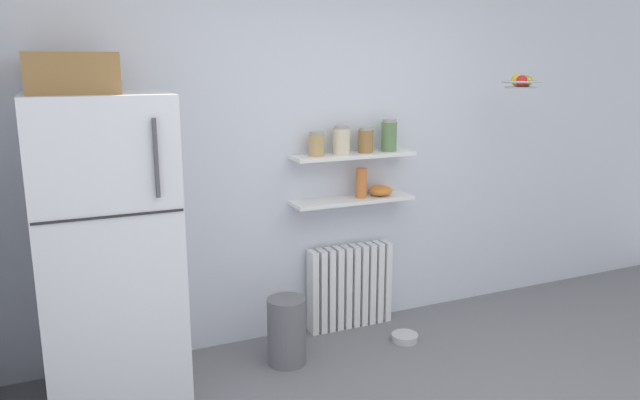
{
  "coord_description": "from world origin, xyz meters",
  "views": [
    {
      "loc": [
        -1.77,
        -1.77,
        1.89
      ],
      "look_at": [
        -0.25,
        1.6,
        1.05
      ],
      "focal_mm": 33.96,
      "sensor_mm": 36.0,
      "label": 1
    }
  ],
  "objects_px": {
    "refrigerator": "(106,243)",
    "pet_food_bowl": "(405,337)",
    "storage_jar_3": "(389,136)",
    "hanging_fruit_basket": "(522,82)",
    "storage_jar_0": "(316,144)",
    "storage_jar_2": "(366,140)",
    "radiator": "(350,286)",
    "storage_jar_1": "(341,140)",
    "trash_bin": "(287,331)",
    "shelf_bowl": "(380,190)",
    "vase": "(361,183)"
  },
  "relations": [
    {
      "from": "refrigerator",
      "to": "pet_food_bowl",
      "type": "relative_size",
      "value": 10.5
    },
    {
      "from": "storage_jar_3",
      "to": "hanging_fruit_basket",
      "type": "height_order",
      "value": "hanging_fruit_basket"
    },
    {
      "from": "refrigerator",
      "to": "pet_food_bowl",
      "type": "bearing_deg",
      "value": -3.58
    },
    {
      "from": "storage_jar_0",
      "to": "storage_jar_2",
      "type": "xyz_separation_m",
      "value": [
        0.37,
        -0.0,
        0.01
      ]
    },
    {
      "from": "radiator",
      "to": "storage_jar_3",
      "type": "relative_size",
      "value": 2.85
    },
    {
      "from": "radiator",
      "to": "storage_jar_3",
      "type": "distance_m",
      "value": 1.12
    },
    {
      "from": "storage_jar_1",
      "to": "trash_bin",
      "type": "bearing_deg",
      "value": -149.74
    },
    {
      "from": "shelf_bowl",
      "to": "storage_jar_0",
      "type": "bearing_deg",
      "value": 180.0
    },
    {
      "from": "radiator",
      "to": "storage_jar_2",
      "type": "bearing_deg",
      "value": -17.88
    },
    {
      "from": "storage_jar_2",
      "to": "hanging_fruit_basket",
      "type": "distance_m",
      "value": 1.17
    },
    {
      "from": "shelf_bowl",
      "to": "storage_jar_3",
      "type": "bearing_deg",
      "value": 0.0
    },
    {
      "from": "storage_jar_2",
      "to": "trash_bin",
      "type": "distance_m",
      "value": 1.39
    },
    {
      "from": "radiator",
      "to": "trash_bin",
      "type": "height_order",
      "value": "radiator"
    },
    {
      "from": "refrigerator",
      "to": "shelf_bowl",
      "type": "bearing_deg",
      "value": 7.22
    },
    {
      "from": "vase",
      "to": "storage_jar_0",
      "type": "bearing_deg",
      "value": 180.0
    },
    {
      "from": "pet_food_bowl",
      "to": "radiator",
      "type": "bearing_deg",
      "value": 121.15
    },
    {
      "from": "radiator",
      "to": "storage_jar_2",
      "type": "distance_m",
      "value": 1.07
    },
    {
      "from": "hanging_fruit_basket",
      "to": "radiator",
      "type": "bearing_deg",
      "value": 162.42
    },
    {
      "from": "storage_jar_1",
      "to": "trash_bin",
      "type": "height_order",
      "value": "storage_jar_1"
    },
    {
      "from": "storage_jar_3",
      "to": "storage_jar_2",
      "type": "bearing_deg",
      "value": 180.0
    },
    {
      "from": "radiator",
      "to": "storage_jar_0",
      "type": "relative_size",
      "value": 3.89
    },
    {
      "from": "storage_jar_1",
      "to": "trash_bin",
      "type": "distance_m",
      "value": 1.31
    },
    {
      "from": "refrigerator",
      "to": "storage_jar_0",
      "type": "xyz_separation_m",
      "value": [
        1.38,
        0.24,
        0.45
      ]
    },
    {
      "from": "storage_jar_2",
      "to": "vase",
      "type": "distance_m",
      "value": 0.3
    },
    {
      "from": "refrigerator",
      "to": "storage_jar_2",
      "type": "distance_m",
      "value": 1.83
    },
    {
      "from": "hanging_fruit_basket",
      "to": "storage_jar_1",
      "type": "bearing_deg",
      "value": 164.96
    },
    {
      "from": "radiator",
      "to": "vase",
      "type": "xyz_separation_m",
      "value": [
        0.06,
        -0.03,
        0.77
      ]
    },
    {
      "from": "pet_food_bowl",
      "to": "hanging_fruit_basket",
      "type": "height_order",
      "value": "hanging_fruit_basket"
    },
    {
      "from": "trash_bin",
      "to": "storage_jar_2",
      "type": "bearing_deg",
      "value": 23.4
    },
    {
      "from": "vase",
      "to": "refrigerator",
      "type": "bearing_deg",
      "value": -172.14
    },
    {
      "from": "storage_jar_3",
      "to": "hanging_fruit_basket",
      "type": "xyz_separation_m",
      "value": [
        0.86,
        -0.33,
        0.37
      ]
    },
    {
      "from": "hanging_fruit_basket",
      "to": "trash_bin",
      "type": "bearing_deg",
      "value": 179.36
    },
    {
      "from": "refrigerator",
      "to": "storage_jar_3",
      "type": "relative_size",
      "value": 8.71
    },
    {
      "from": "vase",
      "to": "pet_food_bowl",
      "type": "xyz_separation_m",
      "value": [
        0.17,
        -0.36,
        -1.05
      ]
    },
    {
      "from": "refrigerator",
      "to": "storage_jar_1",
      "type": "xyz_separation_m",
      "value": [
        1.57,
        0.24,
        0.46
      ]
    },
    {
      "from": "storage_jar_0",
      "to": "storage_jar_2",
      "type": "distance_m",
      "value": 0.37
    },
    {
      "from": "storage_jar_0",
      "to": "storage_jar_3",
      "type": "xyz_separation_m",
      "value": [
        0.56,
        -0.0,
        0.03
      ]
    },
    {
      "from": "storage_jar_2",
      "to": "shelf_bowl",
      "type": "bearing_deg",
      "value": 0.0
    },
    {
      "from": "trash_bin",
      "to": "pet_food_bowl",
      "type": "bearing_deg",
      "value": -3.04
    },
    {
      "from": "hanging_fruit_basket",
      "to": "refrigerator",
      "type": "bearing_deg",
      "value": 178.1
    },
    {
      "from": "shelf_bowl",
      "to": "vase",
      "type": "bearing_deg",
      "value": 180.0
    },
    {
      "from": "pet_food_bowl",
      "to": "hanging_fruit_basket",
      "type": "distance_m",
      "value": 1.96
    },
    {
      "from": "storage_jar_0",
      "to": "hanging_fruit_basket",
      "type": "bearing_deg",
      "value": -13.14
    },
    {
      "from": "vase",
      "to": "storage_jar_1",
      "type": "bearing_deg",
      "value": 180.0
    },
    {
      "from": "storage_jar_0",
      "to": "vase",
      "type": "bearing_deg",
      "value": -0.0
    },
    {
      "from": "refrigerator",
      "to": "vase",
      "type": "xyz_separation_m",
      "value": [
        1.73,
        0.24,
        0.16
      ]
    },
    {
      "from": "storage_jar_2",
      "to": "trash_bin",
      "type": "height_order",
      "value": "storage_jar_2"
    },
    {
      "from": "pet_food_bowl",
      "to": "storage_jar_2",
      "type": "bearing_deg",
      "value": 111.55
    },
    {
      "from": "storage_jar_0",
      "to": "storage_jar_3",
      "type": "bearing_deg",
      "value": -0.0
    },
    {
      "from": "pet_food_bowl",
      "to": "shelf_bowl",
      "type": "bearing_deg",
      "value": 92.41
    }
  ]
}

